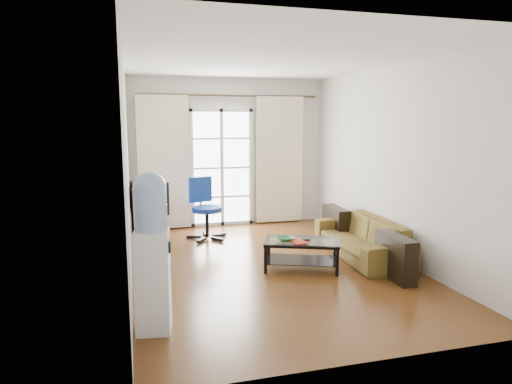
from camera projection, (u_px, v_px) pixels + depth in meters
floor at (270, 265)px, 6.16m from camera, size 5.20×5.20×0.00m
ceiling at (271, 59)px, 5.74m from camera, size 5.20×5.20×0.00m
wall_back at (229, 153)px, 8.43m from camera, size 3.60×0.02×2.70m
wall_front at (370, 199)px, 3.48m from camera, size 3.60×0.02×2.70m
wall_left at (127, 170)px, 5.48m from camera, size 0.02×5.20×2.70m
wall_right at (392, 163)px, 6.42m from camera, size 0.02×5.20×2.70m
french_door at (222, 168)px, 8.38m from camera, size 1.16×0.06×2.15m
curtain_rod at (230, 96)px, 8.18m from camera, size 3.30×0.04×0.04m
curtain_left at (164, 163)px, 8.03m from camera, size 0.90×0.07×2.35m
curtain_right at (280, 160)px, 8.59m from camera, size 0.90×0.07×2.35m
radiator at (272, 206)px, 8.70m from camera, size 0.64×0.12×0.64m
sofa at (361, 238)px, 6.54m from camera, size 1.94×0.89×0.55m
coffee_table at (301, 250)px, 5.99m from camera, size 1.10×0.87×0.39m
bowl at (285, 239)px, 5.92m from camera, size 0.32×0.32×0.05m
book at (293, 243)px, 5.79m from camera, size 0.23×0.27×0.02m
remote at (304, 240)px, 5.94m from camera, size 0.16×0.05×0.02m
tv_stand at (149, 229)px, 7.08m from camera, size 0.52×0.75×0.53m
crt_tv at (148, 198)px, 6.95m from camera, size 0.60×0.61×0.49m
task_chair at (206, 221)px, 7.52m from camera, size 0.87×0.87×1.01m
water_cooler at (152, 249)px, 4.13m from camera, size 0.35×0.35×1.49m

